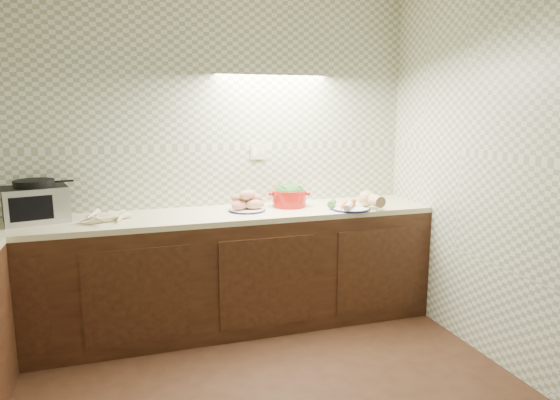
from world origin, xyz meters
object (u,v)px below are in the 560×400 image
object	(u,v)px
onion_bowl	(252,202)
veg_plate	(358,202)
sweet_potato_plate	(247,203)
dutch_oven	(289,195)
toaster_oven	(36,202)
parsnip_pile	(95,219)

from	to	relation	value
onion_bowl	veg_plate	size ratio (longest dim) A/B	0.39
veg_plate	sweet_potato_plate	bearing A→B (deg)	167.30
veg_plate	dutch_oven	bearing A→B (deg)	152.30
toaster_oven	veg_plate	size ratio (longest dim) A/B	1.16
toaster_oven	parsnip_pile	world-z (taller)	toaster_oven
dutch_oven	onion_bowl	bearing A→B (deg)	-174.50
onion_bowl	veg_plate	xyz separation A→B (m)	(0.76, -0.30, 0.01)
sweet_potato_plate	veg_plate	size ratio (longest dim) A/B	0.71
veg_plate	onion_bowl	bearing A→B (deg)	158.36
sweet_potato_plate	veg_plate	world-z (taller)	sweet_potato_plate
sweet_potato_plate	veg_plate	distance (m)	0.86
toaster_oven	parsnip_pile	bearing A→B (deg)	-36.73
dutch_oven	veg_plate	bearing A→B (deg)	-11.77
toaster_oven	parsnip_pile	xyz separation A→B (m)	(0.38, -0.16, -0.11)
parsnip_pile	veg_plate	size ratio (longest dim) A/B	0.87
parsnip_pile	veg_plate	world-z (taller)	veg_plate
sweet_potato_plate	parsnip_pile	bearing A→B (deg)	-176.10
toaster_oven	dutch_oven	size ratio (longest dim) A/B	1.41
onion_bowl	sweet_potato_plate	bearing A→B (deg)	-123.47
onion_bowl	dutch_oven	distance (m)	0.29
parsnip_pile	onion_bowl	size ratio (longest dim) A/B	2.23
sweet_potato_plate	toaster_oven	bearing A→B (deg)	176.51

